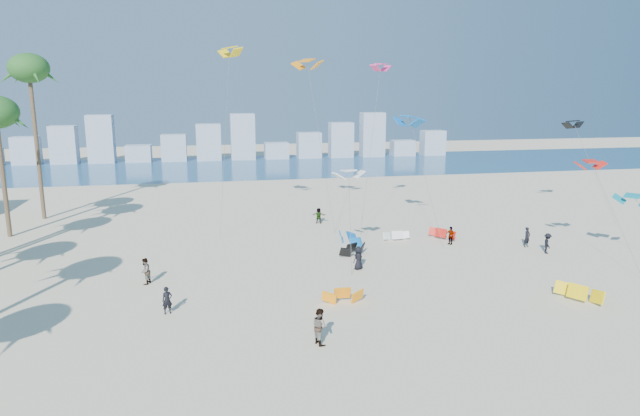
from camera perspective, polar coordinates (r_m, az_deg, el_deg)
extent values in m
plane|color=beige|center=(27.12, 0.29, -16.71)|extent=(220.00, 220.00, 0.00)
plane|color=navy|center=(96.31, -8.20, 4.14)|extent=(220.00, 220.00, 0.00)
imported|color=black|center=(34.77, -15.16, -8.98)|extent=(0.69, 0.54, 1.64)
imported|color=gray|center=(29.85, -0.02, -11.83)|extent=(0.99, 1.12, 1.93)
imported|color=black|center=(41.50, 3.89, -5.06)|extent=(1.00, 0.90, 1.71)
imported|color=gray|center=(49.19, 13.03, -2.72)|extent=(0.78, 0.98, 1.55)
imported|color=black|center=(48.86, 21.96, -3.34)|extent=(0.92, 1.20, 1.65)
imported|color=gray|center=(55.34, -0.13, -0.77)|extent=(1.50, 0.89, 1.54)
imported|color=black|center=(50.21, 20.16, -2.78)|extent=(0.72, 0.59, 1.68)
imported|color=gray|center=(40.14, -17.23, -6.12)|extent=(0.97, 1.08, 1.82)
cylinder|color=#595959|center=(41.27, 3.06, -1.35)|extent=(0.59, 3.50, 7.01)
cylinder|color=#595959|center=(49.01, 10.65, 2.72)|extent=(1.73, 4.65, 10.57)
cylinder|color=#595959|center=(46.46, 27.67, -0.86)|extent=(0.78, 5.70, 7.58)
cylinder|color=#595959|center=(50.44, -9.58, 6.40)|extent=(1.50, 2.74, 16.47)
cylinder|color=#595959|center=(52.03, 5.13, 5.98)|extent=(2.80, 3.89, 15.19)
cylinder|color=#595959|center=(51.67, 0.09, 6.14)|extent=(2.08, 2.98, 15.47)
cylinder|color=#595959|center=(62.18, 25.92, 3.27)|extent=(1.98, 5.47, 9.74)
cylinder|color=brown|center=(56.72, -29.34, 2.85)|extent=(0.40, 0.40, 11.00)
cylinder|color=brown|center=(62.85, -26.66, 5.67)|extent=(0.40, 0.40, 14.90)
ellipsoid|color=#1F5921|center=(62.62, -27.31, 12.44)|extent=(3.80, 3.80, 2.85)
cube|color=#9EADBF|center=(110.32, -27.52, 5.16)|extent=(4.40, 3.00, 4.80)
cube|color=#9EADBF|center=(108.65, -24.41, 5.83)|extent=(4.40, 3.00, 6.60)
cube|color=#9EADBF|center=(107.32, -21.22, 6.51)|extent=(4.40, 3.00, 8.40)
cube|color=#9EADBF|center=(106.67, -17.82, 5.26)|extent=(4.40, 3.00, 3.00)
cube|color=#9EADBF|center=(106.03, -14.51, 5.90)|extent=(4.40, 3.00, 4.80)
cube|color=#9EADBF|center=(105.76, -11.16, 6.54)|extent=(4.40, 3.00, 6.60)
cube|color=#9EADBF|center=(105.85, -7.80, 7.14)|extent=(4.40, 3.00, 8.40)
cube|color=#9EADBF|center=(106.65, -4.41, 5.80)|extent=(4.40, 3.00, 3.00)
cube|color=#9EADBF|center=(107.45, -1.12, 6.36)|extent=(4.40, 3.00, 4.80)
cube|color=#9EADBF|center=(108.60, 2.13, 6.89)|extent=(4.40, 3.00, 6.60)
cube|color=#9EADBF|center=(110.10, 5.30, 7.39)|extent=(4.40, 3.00, 8.40)
cube|color=#9EADBF|center=(112.24, 8.33, 6.02)|extent=(4.40, 3.00, 3.00)
cube|color=#9EADBF|center=(114.35, 11.30, 6.48)|extent=(4.40, 3.00, 4.80)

